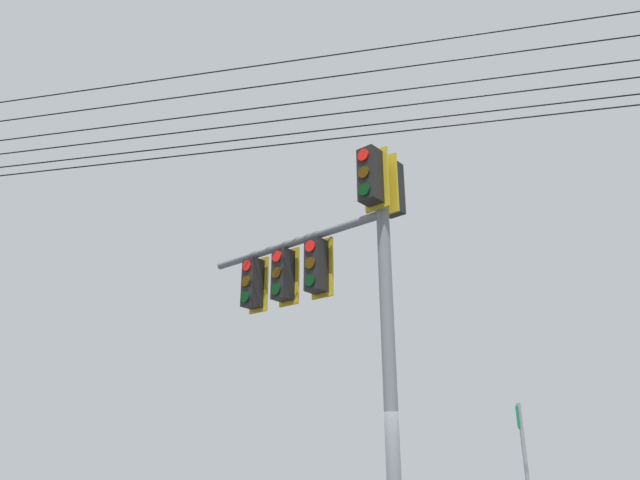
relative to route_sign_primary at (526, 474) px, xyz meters
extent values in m
cylinder|color=slate|center=(-1.86, 2.99, 1.50)|extent=(0.20, 0.20, 6.31)
cylinder|color=slate|center=(-0.30, 4.19, 3.82)|extent=(3.20, 2.52, 0.14)
cube|color=black|center=(-2.04, 3.23, 4.37)|extent=(0.42, 0.42, 0.90)
cube|color=#B29319|center=(-1.94, 3.09, 4.37)|extent=(0.37, 0.30, 1.04)
cylinder|color=red|center=(-2.14, 3.36, 4.67)|extent=(0.18, 0.15, 0.20)
cylinder|color=#3C2703|center=(-2.14, 3.36, 4.37)|extent=(0.18, 0.15, 0.20)
cylinder|color=black|center=(-2.14, 3.36, 4.07)|extent=(0.18, 0.15, 0.20)
cube|color=black|center=(-1.68, 2.75, 4.37)|extent=(0.42, 0.42, 0.90)
cube|color=#B29319|center=(-1.78, 2.89, 4.37)|extent=(0.37, 0.30, 1.04)
cylinder|color=red|center=(-1.58, 2.62, 4.67)|extent=(0.18, 0.15, 0.20)
cylinder|color=#3C2703|center=(-1.58, 2.62, 4.37)|extent=(0.18, 0.15, 0.20)
cylinder|color=black|center=(-1.58, 2.62, 4.07)|extent=(0.18, 0.15, 0.20)
cube|color=black|center=(-0.76, 3.84, 3.27)|extent=(0.42, 0.42, 0.90)
cube|color=#B29319|center=(-0.65, 3.71, 3.27)|extent=(0.36, 0.31, 1.04)
cylinder|color=red|center=(-0.87, 3.96, 3.57)|extent=(0.17, 0.15, 0.20)
cylinder|color=#3C2703|center=(-0.87, 3.96, 3.27)|extent=(0.17, 0.15, 0.20)
cylinder|color=black|center=(-0.87, 3.96, 2.97)|extent=(0.17, 0.15, 0.20)
cube|color=black|center=(-0.14, 4.31, 3.27)|extent=(0.42, 0.42, 0.90)
cube|color=#B29319|center=(-0.04, 4.18, 3.27)|extent=(0.37, 0.31, 1.04)
cylinder|color=red|center=(-0.25, 4.44, 3.57)|extent=(0.17, 0.15, 0.20)
cylinder|color=#3C2703|center=(-0.25, 4.44, 3.27)|extent=(0.17, 0.15, 0.20)
cylinder|color=black|center=(-0.25, 4.44, 2.97)|extent=(0.17, 0.15, 0.20)
cube|color=black|center=(0.48, 4.79, 3.27)|extent=(0.42, 0.42, 0.90)
cube|color=#B29319|center=(0.59, 4.66, 3.27)|extent=(0.37, 0.31, 1.04)
cylinder|color=red|center=(0.37, 4.92, 3.57)|extent=(0.17, 0.15, 0.20)
cylinder|color=#3C2703|center=(0.37, 4.92, 3.27)|extent=(0.17, 0.15, 0.20)
cylinder|color=black|center=(0.37, 4.92, 2.97)|extent=(0.17, 0.15, 0.20)
cube|color=#0C7238|center=(0.02, 0.03, 0.93)|extent=(0.23, 0.16, 0.38)
cube|color=white|center=(0.02, 0.04, 0.93)|extent=(0.17, 0.11, 0.32)
cylinder|color=black|center=(-2.45, 1.67, 5.26)|extent=(13.02, 29.12, 0.28)
cylinder|color=black|center=(-2.45, 1.67, 5.45)|extent=(13.02, 29.12, 0.28)
cylinder|color=black|center=(-2.45, 1.67, 5.75)|extent=(13.02, 29.12, 0.28)
cylinder|color=black|center=(-2.45, 1.67, 6.06)|extent=(13.02, 29.12, 0.28)
cylinder|color=black|center=(-2.45, 1.67, 6.52)|extent=(13.02, 29.12, 0.28)
cylinder|color=black|center=(-2.45, 1.67, 6.98)|extent=(13.02, 29.12, 0.28)
camera|label=1|loc=(-9.71, 5.56, 0.24)|focal=32.10mm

